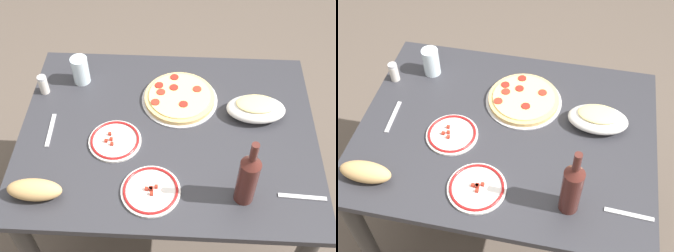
# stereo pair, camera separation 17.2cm
# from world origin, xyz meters

# --- Properties ---
(ground_plane) EXTENTS (8.00, 8.00, 0.00)m
(ground_plane) POSITION_xyz_m (0.00, 0.00, 0.00)
(ground_plane) COLOR brown
(ground_plane) RESTS_ON ground
(dining_table) EXTENTS (1.18, 0.91, 0.72)m
(dining_table) POSITION_xyz_m (0.00, 0.00, 0.60)
(dining_table) COLOR #2D2D33
(dining_table) RESTS_ON ground
(pepperoni_pizza) EXTENTS (0.32, 0.32, 0.03)m
(pepperoni_pizza) POSITION_xyz_m (-0.04, -0.17, 0.74)
(pepperoni_pizza) COLOR #B7B7BC
(pepperoni_pizza) RESTS_ON dining_table
(baked_pasta_dish) EXTENTS (0.24, 0.15, 0.08)m
(baked_pasta_dish) POSITION_xyz_m (-0.35, -0.10, 0.76)
(baked_pasta_dish) COLOR white
(baked_pasta_dish) RESTS_ON dining_table
(wine_bottle) EXTENTS (0.07, 0.07, 0.30)m
(wine_bottle) POSITION_xyz_m (-0.28, 0.29, 0.84)
(wine_bottle) COLOR #471E19
(wine_bottle) RESTS_ON dining_table
(water_glass) EXTENTS (0.07, 0.07, 0.13)m
(water_glass) POSITION_xyz_m (0.39, -0.27, 0.78)
(water_glass) COLOR silver
(water_glass) RESTS_ON dining_table
(side_plate_near) EXTENTS (0.21, 0.21, 0.02)m
(side_plate_near) POSITION_xyz_m (0.20, 0.07, 0.73)
(side_plate_near) COLOR white
(side_plate_near) RESTS_ON dining_table
(side_plate_far) EXTENTS (0.21, 0.21, 0.02)m
(side_plate_far) POSITION_xyz_m (0.05, 0.29, 0.73)
(side_plate_far) COLOR white
(side_plate_far) RESTS_ON dining_table
(bread_loaf) EXTENTS (0.20, 0.08, 0.07)m
(bread_loaf) POSITION_xyz_m (0.45, 0.32, 0.76)
(bread_loaf) COLOR tan
(bread_loaf) RESTS_ON dining_table
(spice_shaker) EXTENTS (0.04, 0.04, 0.09)m
(spice_shaker) POSITION_xyz_m (0.54, -0.20, 0.76)
(spice_shaker) COLOR silver
(spice_shaker) RESTS_ON dining_table
(fork_left) EXTENTS (0.17, 0.02, 0.00)m
(fork_left) POSITION_xyz_m (-0.49, 0.28, 0.72)
(fork_left) COLOR #B7B7BC
(fork_left) RESTS_ON dining_table
(fork_right) EXTENTS (0.02, 0.17, 0.00)m
(fork_right) POSITION_xyz_m (0.47, 0.02, 0.72)
(fork_right) COLOR #B7B7BC
(fork_right) RESTS_ON dining_table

